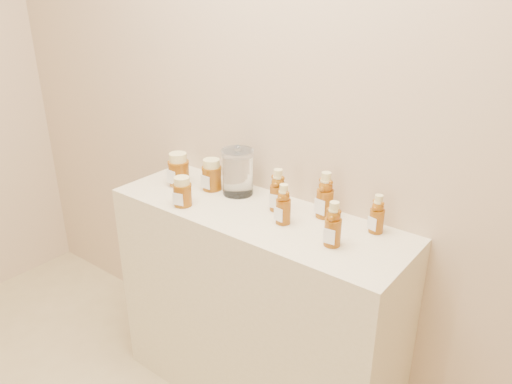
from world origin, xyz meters
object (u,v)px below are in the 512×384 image
Objects in this scene: bear_bottle_front_left at (283,202)px; glass_canister at (238,170)px; display_table at (255,310)px; bear_bottle_back_left at (278,187)px; honey_jar_left at (179,169)px.

glass_canister reaches higher than bear_bottle_front_left.
display_table is 6.50× the size of bear_bottle_back_left.
glass_canister is (-0.22, 0.03, 0.01)m from bear_bottle_back_left.
bear_bottle_back_left reaches higher than display_table.
glass_canister is at bearing 165.14° from bear_bottle_front_left.
display_table is 8.50× the size of honey_jar_left.
honey_jar_left reaches higher than display_table.
honey_jar_left is 0.70× the size of glass_canister.
bear_bottle_front_left is 1.20× the size of honey_jar_left.
glass_canister is at bearing 20.31° from honey_jar_left.
display_table is 0.67m from honey_jar_left.
bear_bottle_front_left is 0.84× the size of glass_canister.
honey_jar_left is at bearing -161.88° from glass_canister.
display_table is at bearing -29.98° from glass_canister.
honey_jar_left is (-0.55, 0.02, -0.01)m from bear_bottle_front_left.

